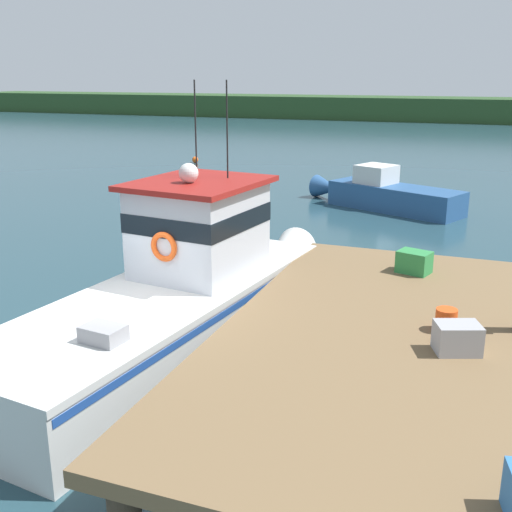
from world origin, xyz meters
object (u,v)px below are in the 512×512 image
crate_stack_near_edge (414,262)px  crate_stack_mid_dock (457,338)px  bait_bucket (446,320)px  main_fishing_boat (182,292)px  mooring_buoy_spare_mooring (195,160)px  moored_boat_off_the_point (385,194)px

crate_stack_near_edge → crate_stack_mid_dock: bearing=-73.8°
crate_stack_mid_dock → bait_bucket: bearing=105.3°
crate_stack_mid_dock → bait_bucket: crate_stack_mid_dock is taller
crate_stack_near_edge → main_fishing_boat: bearing=-152.1°
main_fishing_boat → crate_stack_near_edge: size_ratio=16.58×
bait_bucket → mooring_buoy_spare_mooring: 27.53m
main_fishing_boat → crate_stack_mid_dock: (4.95, -1.35, 0.40)m
main_fishing_boat → moored_boat_off_the_point: (1.55, 13.53, -0.46)m
main_fishing_boat → crate_stack_mid_dock: 5.15m
bait_bucket → moored_boat_off_the_point: size_ratio=0.05×
moored_boat_off_the_point → crate_stack_mid_dock: bearing=-77.1°
crate_stack_near_edge → crate_stack_mid_dock: 3.58m
main_fishing_boat → bait_bucket: (4.75, -0.62, 0.36)m
mooring_buoy_spare_mooring → bait_bucket: bearing=-56.1°
mooring_buoy_spare_mooring → crate_stack_near_edge: bearing=-54.1°
crate_stack_near_edge → moored_boat_off_the_point: 11.72m
crate_stack_mid_dock → moored_boat_off_the_point: bearing=102.9°
bait_bucket → main_fishing_boat: bearing=172.6°
main_fishing_boat → crate_stack_near_edge: main_fishing_boat is taller
moored_boat_off_the_point → mooring_buoy_spare_mooring: (-12.15, 8.68, -0.37)m
bait_bucket → crate_stack_near_edge: bearing=106.5°
main_fishing_boat → mooring_buoy_spare_mooring: bearing=115.5°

